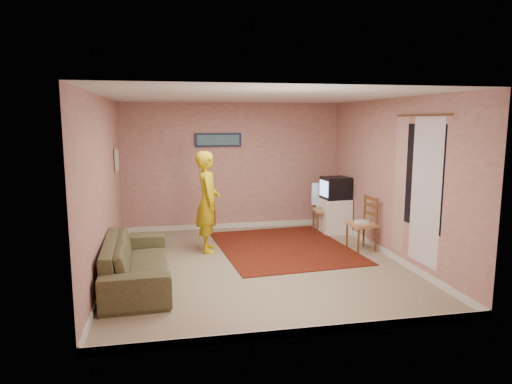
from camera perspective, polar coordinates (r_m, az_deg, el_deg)
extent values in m
plane|color=gray|center=(7.31, 0.04, -8.96)|extent=(5.00, 5.00, 0.00)
cube|color=tan|center=(9.46, -2.93, 3.21)|extent=(4.50, 0.02, 2.60)
cube|color=tan|center=(4.63, 6.13, -2.97)|extent=(4.50, 0.02, 2.60)
cube|color=tan|center=(6.94, -18.50, 0.63)|extent=(0.02, 5.00, 2.60)
cube|color=tan|center=(7.77, 16.54, 1.58)|extent=(0.02, 5.00, 2.60)
cube|color=silver|center=(6.96, 0.04, 11.85)|extent=(4.50, 5.00, 0.02)
cube|color=silver|center=(9.66, -2.86, -4.19)|extent=(4.50, 0.02, 0.10)
cube|color=silver|center=(5.04, 5.84, -16.98)|extent=(4.50, 0.02, 0.10)
cube|color=silver|center=(7.22, -17.92, -9.23)|extent=(0.02, 5.00, 0.10)
cube|color=silver|center=(8.02, 16.07, -7.31)|extent=(0.02, 5.00, 0.10)
cube|color=black|center=(6.97, 19.98, 1.84)|extent=(0.01, 1.10, 1.50)
cube|color=silver|center=(6.87, 20.43, 0.02)|extent=(0.01, 0.75, 2.10)
cube|color=beige|center=(7.46, 17.53, 0.84)|extent=(0.01, 0.35, 2.10)
cylinder|color=brown|center=(6.90, 20.05, 9.01)|extent=(0.02, 1.40, 0.02)
cube|color=#141A39|center=(9.35, -4.76, 6.51)|extent=(0.95, 0.03, 0.28)
cube|color=navy|center=(9.33, -4.74, 6.50)|extent=(0.86, 0.01, 0.20)
cube|color=tan|center=(8.49, -17.06, 3.85)|extent=(0.03, 0.38, 0.42)
cube|color=silver|center=(8.49, -16.92, 3.86)|extent=(0.01, 0.30, 0.34)
cube|color=#31050A|center=(8.21, 3.45, -6.89)|extent=(2.42, 2.92, 0.01)
cube|color=white|center=(9.32, 9.84, -2.94)|extent=(0.54, 0.49, 0.69)
cube|color=black|center=(9.22, 9.94, 0.50)|extent=(0.54, 0.50, 0.44)
cube|color=#8CB2F2|center=(9.11, 8.49, 0.44)|extent=(0.05, 0.37, 0.31)
cube|color=tan|center=(9.28, 8.57, -2.25)|extent=(0.46, 0.44, 0.05)
cube|color=brown|center=(9.23, 8.61, -0.76)|extent=(0.43, 0.07, 0.49)
cube|color=#A4A4A9|center=(9.27, 8.58, -1.92)|extent=(0.39, 0.34, 0.06)
cube|color=#91C2EE|center=(9.40, 8.23, -0.20)|extent=(0.43, 0.05, 0.45)
cube|color=tan|center=(8.14, 13.06, -3.98)|extent=(0.47, 0.49, 0.05)
cube|color=brown|center=(8.09, 13.12, -2.30)|extent=(0.11, 0.43, 0.49)
cube|color=white|center=(8.13, 13.07, -3.65)|extent=(0.22, 0.17, 0.04)
imported|color=brown|center=(6.58, -14.72, -8.40)|extent=(0.94, 2.22, 0.64)
imported|color=gold|center=(7.85, -6.06, -1.21)|extent=(0.44, 0.65, 1.74)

